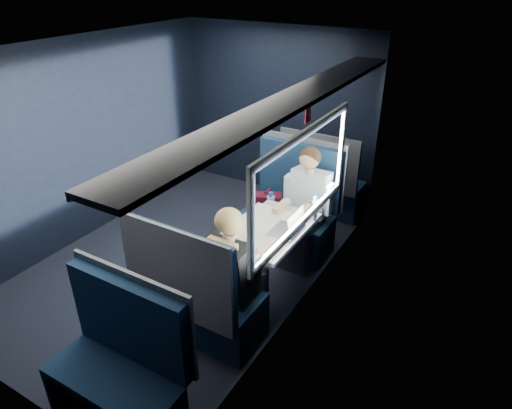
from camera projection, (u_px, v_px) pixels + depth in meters
The scene contains 13 objects.
ground at pixel (187, 260), 5.15m from camera, with size 2.80×4.20×0.01m, color black.
room_shell at pixel (179, 135), 4.44m from camera, with size 3.00×4.40×2.40m.
table at pixel (268, 234), 4.37m from camera, with size 0.62×1.00×0.74m.
seat_bay_near at pixel (290, 213), 5.23m from camera, with size 1.04×0.62×1.26m.
seat_bay_far at pixel (199, 300), 3.91m from camera, with size 1.04×0.62×1.26m.
seat_row_front at pixel (322, 184), 5.94m from camera, with size 1.04×0.51×1.16m.
seat_row_back at pixel (121, 374), 3.21m from camera, with size 1.04×0.51×1.16m.
man at pixel (305, 202), 4.85m from camera, with size 0.53×0.56×1.32m.
woman at pixel (234, 268), 3.77m from camera, with size 0.53×0.56×1.32m.
papers at pixel (262, 225), 4.37m from camera, with size 0.52×0.75×0.01m, color white.
laptop at pixel (290, 227), 4.21m from camera, with size 0.24×0.32×0.24m.
bottle_small at pixel (314, 208), 4.46m from camera, with size 0.07×0.07×0.23m.
cup at pixel (311, 216), 4.44m from camera, with size 0.06×0.06×0.08m, color white.
Camera 1 is at (2.82, -3.27, 2.97)m, focal length 32.00 mm.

